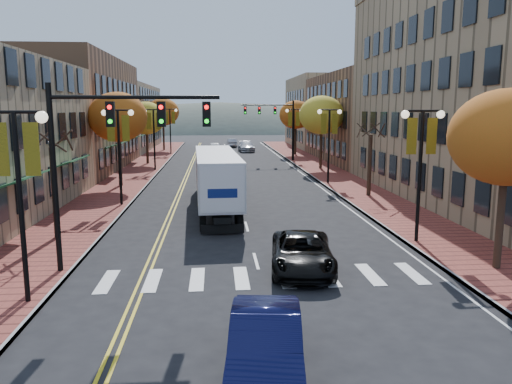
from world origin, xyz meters
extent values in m
plane|color=black|center=(0.00, 0.00, 0.00)|extent=(200.00, 200.00, 0.00)
cube|color=brown|center=(-9.00, 32.50, 0.07)|extent=(4.00, 85.00, 0.15)
cube|color=brown|center=(9.00, 32.50, 0.07)|extent=(4.00, 85.00, 0.15)
cube|color=brown|center=(-17.00, 36.00, 5.50)|extent=(12.00, 24.00, 11.00)
cube|color=#9E8966|center=(-17.00, 61.00, 4.75)|extent=(12.00, 26.00, 9.50)
cube|color=brown|center=(18.50, 42.00, 5.00)|extent=(15.00, 24.00, 10.00)
cube|color=#9E8966|center=(18.50, 64.00, 5.50)|extent=(15.00, 20.00, 11.00)
cylinder|color=#382619|center=(-9.00, 8.00, 2.25)|extent=(0.28, 0.28, 4.20)
cylinder|color=#382619|center=(-9.00, 24.00, 2.60)|extent=(0.28, 0.28, 4.90)
ellipsoid|color=#C54E17|center=(-9.00, 24.00, 5.46)|extent=(4.48, 4.48, 3.81)
cylinder|color=#382619|center=(-9.00, 40.00, 2.42)|extent=(0.28, 0.28, 4.55)
ellipsoid|color=yellow|center=(-9.00, 40.00, 5.07)|extent=(4.16, 4.16, 3.54)
cylinder|color=#382619|center=(-9.00, 58.00, 2.67)|extent=(0.28, 0.28, 5.04)
ellipsoid|color=#C54E17|center=(-9.00, 58.00, 5.62)|extent=(4.61, 4.61, 3.92)
cylinder|color=#382619|center=(9.00, 2.00, 2.42)|extent=(0.28, 0.28, 4.55)
ellipsoid|color=#C54E17|center=(9.00, 2.00, 5.07)|extent=(4.16, 4.16, 3.54)
cylinder|color=#382619|center=(9.00, 18.00, 2.25)|extent=(0.28, 0.28, 4.20)
cylinder|color=#382619|center=(9.00, 34.00, 2.60)|extent=(0.28, 0.28, 4.90)
ellipsoid|color=yellow|center=(9.00, 34.00, 5.46)|extent=(4.48, 4.48, 3.81)
cylinder|color=#382619|center=(9.00, 50.00, 2.53)|extent=(0.28, 0.28, 4.76)
ellipsoid|color=#C54E17|center=(9.00, 50.00, 5.30)|extent=(4.35, 4.35, 3.70)
cylinder|color=black|center=(-7.50, 0.00, 3.00)|extent=(0.16, 0.16, 6.00)
cylinder|color=black|center=(-7.50, 0.00, 6.00)|extent=(1.60, 0.10, 0.10)
sphere|color=#FFF2CC|center=(-6.70, 0.00, 5.85)|extent=(0.36, 0.36, 0.36)
cube|color=gold|center=(-7.95, 0.00, 4.90)|extent=(0.45, 0.03, 1.60)
cube|color=gold|center=(-7.05, 0.00, 4.90)|extent=(0.45, 0.03, 1.60)
cylinder|color=black|center=(-7.50, 16.00, 3.00)|extent=(0.16, 0.16, 6.00)
cylinder|color=black|center=(-7.50, 16.00, 6.00)|extent=(1.60, 0.10, 0.10)
sphere|color=#FFF2CC|center=(-8.30, 16.00, 5.85)|extent=(0.36, 0.36, 0.36)
sphere|color=#FFF2CC|center=(-6.70, 16.00, 5.85)|extent=(0.36, 0.36, 0.36)
cube|color=gold|center=(-7.95, 16.00, 4.90)|extent=(0.45, 0.03, 1.60)
cube|color=gold|center=(-7.05, 16.00, 4.90)|extent=(0.45, 0.03, 1.60)
cylinder|color=black|center=(-7.50, 34.00, 3.00)|extent=(0.16, 0.16, 6.00)
cylinder|color=black|center=(-7.50, 34.00, 6.00)|extent=(1.60, 0.10, 0.10)
sphere|color=#FFF2CC|center=(-8.30, 34.00, 5.85)|extent=(0.36, 0.36, 0.36)
sphere|color=#FFF2CC|center=(-6.70, 34.00, 5.85)|extent=(0.36, 0.36, 0.36)
cube|color=gold|center=(-7.95, 34.00, 4.90)|extent=(0.45, 0.03, 1.60)
cube|color=gold|center=(-7.05, 34.00, 4.90)|extent=(0.45, 0.03, 1.60)
cylinder|color=black|center=(-7.50, 52.00, 3.00)|extent=(0.16, 0.16, 6.00)
cylinder|color=black|center=(-7.50, 52.00, 6.00)|extent=(1.60, 0.10, 0.10)
sphere|color=#FFF2CC|center=(-8.30, 52.00, 5.85)|extent=(0.36, 0.36, 0.36)
sphere|color=#FFF2CC|center=(-6.70, 52.00, 5.85)|extent=(0.36, 0.36, 0.36)
cube|color=gold|center=(-7.95, 52.00, 4.90)|extent=(0.45, 0.03, 1.60)
cube|color=gold|center=(-7.05, 52.00, 4.90)|extent=(0.45, 0.03, 1.60)
cylinder|color=black|center=(7.50, 6.00, 3.00)|extent=(0.16, 0.16, 6.00)
cylinder|color=black|center=(7.50, 6.00, 6.00)|extent=(1.60, 0.10, 0.10)
sphere|color=#FFF2CC|center=(6.70, 6.00, 5.85)|extent=(0.36, 0.36, 0.36)
sphere|color=#FFF2CC|center=(8.30, 6.00, 5.85)|extent=(0.36, 0.36, 0.36)
cube|color=gold|center=(7.05, 6.00, 4.90)|extent=(0.45, 0.03, 1.60)
cube|color=gold|center=(7.95, 6.00, 4.90)|extent=(0.45, 0.03, 1.60)
cylinder|color=black|center=(7.50, 24.00, 3.00)|extent=(0.16, 0.16, 6.00)
cylinder|color=black|center=(7.50, 24.00, 6.00)|extent=(1.60, 0.10, 0.10)
sphere|color=#FFF2CC|center=(6.70, 24.00, 5.85)|extent=(0.36, 0.36, 0.36)
sphere|color=#FFF2CC|center=(8.30, 24.00, 5.85)|extent=(0.36, 0.36, 0.36)
cube|color=gold|center=(7.05, 24.00, 4.90)|extent=(0.45, 0.03, 1.60)
cube|color=gold|center=(7.95, 24.00, 4.90)|extent=(0.45, 0.03, 1.60)
cylinder|color=black|center=(7.50, 42.00, 3.00)|extent=(0.16, 0.16, 6.00)
cylinder|color=black|center=(7.50, 42.00, 6.00)|extent=(1.60, 0.10, 0.10)
sphere|color=#FFF2CC|center=(6.70, 42.00, 5.85)|extent=(0.36, 0.36, 0.36)
sphere|color=#FFF2CC|center=(8.30, 42.00, 5.85)|extent=(0.36, 0.36, 0.36)
cube|color=gold|center=(7.05, 42.00, 4.90)|extent=(0.45, 0.03, 1.60)
cube|color=gold|center=(7.95, 42.00, 4.90)|extent=(0.45, 0.03, 1.60)
cylinder|color=black|center=(-7.40, 3.00, 3.50)|extent=(0.20, 0.20, 7.00)
cylinder|color=black|center=(-4.40, 3.00, 6.50)|extent=(6.00, 0.14, 0.14)
cube|color=black|center=(-5.30, 3.00, 5.90)|extent=(0.30, 0.25, 0.90)
sphere|color=#FF0C0C|center=(-5.30, 2.86, 6.15)|extent=(0.16, 0.16, 0.16)
cube|color=black|center=(-3.50, 3.00, 5.90)|extent=(0.30, 0.25, 0.90)
sphere|color=#FF0C0C|center=(-3.50, 2.86, 6.15)|extent=(0.16, 0.16, 0.16)
cube|color=black|center=(-1.88, 3.00, 5.90)|extent=(0.30, 0.25, 0.90)
sphere|color=#FF0C0C|center=(-1.88, 2.86, 6.15)|extent=(0.16, 0.16, 0.16)
cylinder|color=black|center=(7.40, 42.00, 3.50)|extent=(0.20, 0.20, 7.00)
cylinder|color=black|center=(4.40, 42.00, 6.50)|extent=(6.00, 0.14, 0.14)
cube|color=black|center=(5.30, 42.00, 5.90)|extent=(0.30, 0.25, 0.90)
sphere|color=#FF0C0C|center=(5.30, 41.86, 6.15)|extent=(0.16, 0.16, 0.16)
cube|color=black|center=(3.50, 42.00, 5.90)|extent=(0.30, 0.25, 0.90)
sphere|color=#FF0C0C|center=(3.50, 41.86, 6.15)|extent=(0.16, 0.16, 0.16)
cube|color=black|center=(1.88, 42.00, 5.90)|extent=(0.30, 0.25, 0.90)
sphere|color=#FF0C0C|center=(1.88, 41.86, 6.15)|extent=(0.16, 0.16, 0.16)
cube|color=black|center=(-1.53, 13.80, 0.75)|extent=(1.40, 11.56, 0.31)
cube|color=silver|center=(-1.53, 13.80, 2.31)|extent=(2.82, 11.62, 2.48)
cube|color=black|center=(-1.84, 20.88, 1.46)|extent=(2.33, 2.76, 2.22)
cylinder|color=black|center=(-2.25, 9.15, 0.44)|extent=(0.35, 0.90, 0.89)
cylinder|color=black|center=(-0.39, 9.23, 0.44)|extent=(0.35, 0.90, 0.89)
cylinder|color=black|center=(-2.30, 10.21, 0.44)|extent=(0.35, 0.90, 0.89)
cylinder|color=black|center=(-0.44, 10.29, 0.44)|extent=(0.35, 0.90, 0.89)
cylinder|color=black|center=(-2.73, 19.78, 0.44)|extent=(0.35, 0.90, 0.89)
cylinder|color=black|center=(-0.87, 19.86, 0.44)|extent=(0.35, 0.90, 0.89)
cylinder|color=black|center=(-2.81, 21.73, 0.44)|extent=(0.35, 0.90, 0.89)
cylinder|color=black|center=(-0.95, 21.81, 0.44)|extent=(0.35, 0.90, 0.89)
imported|color=#0D0F35|center=(-0.50, -4.79, 0.76)|extent=(2.11, 4.79, 1.53)
imported|color=black|center=(1.66, 2.74, 0.69)|extent=(2.89, 5.23, 1.39)
imported|color=white|center=(-1.64, 53.20, 0.76)|extent=(1.84, 4.48, 1.52)
imported|color=#B4B4BC|center=(2.85, 55.78, 0.74)|extent=(2.35, 5.19, 1.47)
imported|color=#B6B5BD|center=(1.09, 64.91, 0.66)|extent=(1.64, 4.09, 1.32)
camera|label=1|loc=(-1.59, -15.38, 6.10)|focal=35.00mm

